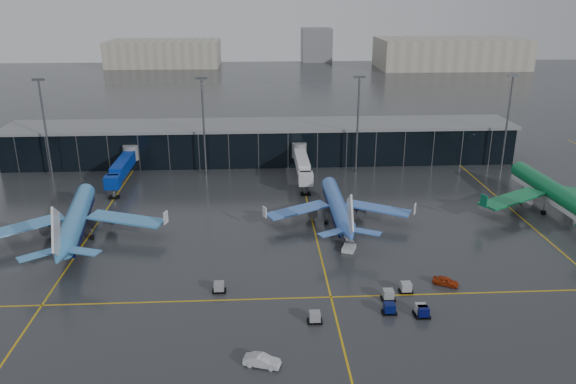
{
  "coord_description": "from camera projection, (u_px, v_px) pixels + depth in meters",
  "views": [
    {
      "loc": [
        -1.12,
        -92.62,
        45.86
      ],
      "look_at": [
        5.0,
        18.0,
        6.0
      ],
      "focal_mm": 35.0,
      "sensor_mm": 36.0,
      "label": 1
    }
  ],
  "objects": [
    {
      "name": "jet_bridges",
      "position": [
        122.0,
        167.0,
        139.63
      ],
      "size": [
        94.0,
        27.5,
        7.2
      ],
      "color": "#595B60",
      "rests_on": "ground"
    },
    {
      "name": "airliner_arkefly",
      "position": [
        75.0,
        207.0,
        108.96
      ],
      "size": [
        41.76,
        45.96,
        12.61
      ],
      "primitive_type": null,
      "rotation": [
        0.0,
        0.0,
        0.15
      ],
      "color": "#3E8BCD",
      "rests_on": "ground"
    },
    {
      "name": "taxi_lines",
      "position": [
        315.0,
        232.0,
        113.09
      ],
      "size": [
        220.0,
        120.0,
        0.02
      ],
      "color": "gold",
      "rests_on": "ground"
    },
    {
      "name": "flood_masts",
      "position": [
        281.0,
        122.0,
        145.16
      ],
      "size": [
        203.0,
        0.5,
        25.5
      ],
      "color": "#595B60",
      "rests_on": "ground"
    },
    {
      "name": "baggage_carts",
      "position": [
        365.0,
        303.0,
        86.03
      ],
      "size": [
        32.93,
        11.15,
        1.7
      ],
      "color": "black",
      "rests_on": "ground"
    },
    {
      "name": "mobile_airstair",
      "position": [
        349.0,
        246.0,
        104.9
      ],
      "size": [
        3.17,
        3.76,
        3.45
      ],
      "rotation": [
        0.0,
        0.0,
        -0.35
      ],
      "color": "silver",
      "rests_on": "ground"
    },
    {
      "name": "service_van_red",
      "position": [
        446.0,
        281.0,
        92.46
      ],
      "size": [
        4.51,
        3.52,
        1.44
      ],
      "primitive_type": "imported",
      "rotation": [
        0.0,
        0.0,
        1.07
      ],
      "color": "#A62F0C",
      "rests_on": "ground"
    },
    {
      "name": "service_van_white",
      "position": [
        262.0,
        361.0,
        72.44
      ],
      "size": [
        5.11,
        3.01,
        1.59
      ],
      "primitive_type": "imported",
      "rotation": [
        0.0,
        0.0,
        1.28
      ],
      "color": "silver",
      "rests_on": "ground"
    },
    {
      "name": "airliner_aer_lingus",
      "position": [
        556.0,
        181.0,
        121.86
      ],
      "size": [
        40.34,
        45.52,
        13.56
      ],
      "primitive_type": null,
      "rotation": [
        0.0,
        0.0,
        0.04
      ],
      "color": "#0D753D",
      "rests_on": "ground"
    },
    {
      "name": "distant_hangars",
      "position": [
        337.0,
        53.0,
        355.97
      ],
      "size": [
        260.0,
        71.0,
        22.0
      ],
      "color": "#B2AD99",
      "rests_on": "ground"
    },
    {
      "name": "terminal_pier",
      "position": [
        262.0,
        142.0,
        159.02
      ],
      "size": [
        142.0,
        17.0,
        10.7
      ],
      "color": "black",
      "rests_on": "ground"
    },
    {
      "name": "ground",
      "position": [
        266.0,
        257.0,
        102.6
      ],
      "size": [
        600.0,
        600.0,
        0.0
      ],
      "primitive_type": "plane",
      "color": "#282B2D",
      "rests_on": "ground"
    },
    {
      "name": "airliner_klm_near",
      "position": [
        337.0,
        196.0,
        116.8
      ],
      "size": [
        31.97,
        36.41,
        11.18
      ],
      "primitive_type": null,
      "rotation": [
        0.0,
        0.0,
        0.0
      ],
      "color": "#4073D3",
      "rests_on": "ground"
    }
  ]
}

